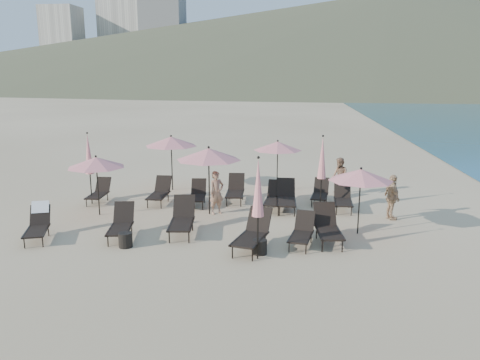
# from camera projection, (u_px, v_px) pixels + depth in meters

# --- Properties ---
(ground) EXTENTS (800.00, 800.00, 0.00)m
(ground) POSITION_uv_depth(u_px,v_px,m) (242.00, 243.00, 13.79)
(ground) COLOR #D6BA8C
(ground) RESTS_ON ground
(volcanic_headland) EXTENTS (690.00, 690.00, 55.00)m
(volcanic_headland) POSITION_uv_depth(u_px,v_px,m) (408.00, 40.00, 293.41)
(volcanic_headland) COLOR brown
(volcanic_headland) RESTS_ON ground
(hotel_skyline) EXTENTS (109.00, 82.00, 55.00)m
(hotel_skyline) POSITION_uv_depth(u_px,v_px,m) (137.00, 42.00, 281.79)
(hotel_skyline) COLOR beige
(hotel_skyline) RESTS_ON ground
(lounger_0) EXTENTS (1.07, 1.71, 1.00)m
(lounger_0) POSITION_uv_depth(u_px,v_px,m) (38.00, 223.00, 14.05)
(lounger_0) COLOR black
(lounger_0) RESTS_ON ground
(lounger_1) EXTENTS (0.91, 1.73, 0.95)m
(lounger_1) POSITION_uv_depth(u_px,v_px,m) (121.00, 223.00, 14.13)
(lounger_1) COLOR black
(lounger_1) RESTS_ON ground
(lounger_2) EXTENTS (0.91, 1.90, 1.05)m
(lounger_2) POSITION_uv_depth(u_px,v_px,m) (182.00, 218.00, 14.47)
(lounger_2) COLOR black
(lounger_2) RESTS_ON ground
(lounger_3) EXTENTS (1.10, 1.92, 1.04)m
(lounger_3) POSITION_uv_depth(u_px,v_px,m) (253.00, 233.00, 13.17)
(lounger_3) COLOR black
(lounger_3) RESTS_ON ground
(lounger_4) EXTENTS (0.84, 1.59, 0.87)m
(lounger_4) POSITION_uv_depth(u_px,v_px,m) (302.00, 231.00, 13.52)
(lounger_4) COLOR black
(lounger_4) RESTS_ON ground
(lounger_5) EXTENTS (0.85, 1.84, 1.02)m
(lounger_5) POSITION_uv_depth(u_px,v_px,m) (328.00, 226.00, 13.76)
(lounger_5) COLOR black
(lounger_5) RESTS_ON ground
(lounger_6) EXTENTS (0.63, 1.53, 0.87)m
(lounger_6) POSITION_uv_depth(u_px,v_px,m) (99.00, 192.00, 18.11)
(lounger_6) COLOR black
(lounger_6) RESTS_ON ground
(lounger_7) EXTENTS (0.64, 1.64, 0.94)m
(lounger_7) POSITION_uv_depth(u_px,v_px,m) (160.00, 192.00, 17.97)
(lounger_7) COLOR black
(lounger_7) RESTS_ON ground
(lounger_8) EXTENTS (0.72, 1.73, 0.98)m
(lounger_8) POSITION_uv_depth(u_px,v_px,m) (235.00, 190.00, 18.22)
(lounger_8) COLOR black
(lounger_8) RESTS_ON ground
(lounger_9) EXTENTS (0.75, 1.71, 0.96)m
(lounger_9) POSITION_uv_depth(u_px,v_px,m) (275.00, 197.00, 17.14)
(lounger_9) COLOR black
(lounger_9) RESTS_ON ground
(lounger_10) EXTENTS (0.79, 1.59, 0.87)m
(lounger_10) POSITION_uv_depth(u_px,v_px,m) (320.00, 193.00, 17.99)
(lounger_10) COLOR black
(lounger_10) RESTS_ON ground
(lounger_11) EXTENTS (0.67, 1.64, 0.93)m
(lounger_11) POSITION_uv_depth(u_px,v_px,m) (343.00, 198.00, 17.10)
(lounger_11) COLOR black
(lounger_11) RESTS_ON ground
(lounger_12) EXTENTS (0.74, 1.59, 0.88)m
(lounger_12) POSITION_uv_depth(u_px,v_px,m) (198.00, 194.00, 17.75)
(lounger_12) COLOR black
(lounger_12) RESTS_ON ground
(lounger_13) EXTENTS (0.75, 1.82, 1.03)m
(lounger_13) POSITION_uv_depth(u_px,v_px,m) (286.00, 197.00, 17.05)
(lounger_13) COLOR black
(lounger_13) RESTS_ON ground
(umbrella_open_0) EXTENTS (1.99, 1.99, 2.14)m
(umbrella_open_0) POSITION_uv_depth(u_px,v_px,m) (96.00, 162.00, 16.11)
(umbrella_open_0) COLOR black
(umbrella_open_0) RESTS_ON ground
(umbrella_open_1) EXTENTS (2.27, 2.27, 2.44)m
(umbrella_open_1) POSITION_uv_depth(u_px,v_px,m) (209.00, 154.00, 16.15)
(umbrella_open_1) COLOR black
(umbrella_open_1) RESTS_ON ground
(umbrella_open_2) EXTENTS (1.96, 1.96, 2.11)m
(umbrella_open_2) POSITION_uv_depth(u_px,v_px,m) (361.00, 175.00, 14.16)
(umbrella_open_2) COLOR black
(umbrella_open_2) RESTS_ON ground
(umbrella_open_3) EXTENTS (2.21, 2.21, 2.37)m
(umbrella_open_3) POSITION_uv_depth(u_px,v_px,m) (171.00, 141.00, 19.68)
(umbrella_open_3) COLOR black
(umbrella_open_3) RESTS_ON ground
(umbrella_open_4) EXTENTS (2.03, 2.03, 2.19)m
(umbrella_open_4) POSITION_uv_depth(u_px,v_px,m) (278.00, 146.00, 19.54)
(umbrella_open_4) COLOR black
(umbrella_open_4) RESTS_ON ground
(umbrella_closed_0) EXTENTS (0.33, 0.33, 2.80)m
(umbrella_closed_0) POSITION_uv_depth(u_px,v_px,m) (258.00, 188.00, 12.14)
(umbrella_closed_0) COLOR black
(umbrella_closed_0) RESTS_ON ground
(umbrella_closed_1) EXTENTS (0.32, 0.32, 2.76)m
(umbrella_closed_1) POSITION_uv_depth(u_px,v_px,m) (322.00, 158.00, 16.72)
(umbrella_closed_1) COLOR black
(umbrella_closed_1) RESTS_ON ground
(umbrella_closed_2) EXTENTS (0.32, 0.32, 2.76)m
(umbrella_closed_2) POSITION_uv_depth(u_px,v_px,m) (89.00, 154.00, 17.52)
(umbrella_closed_2) COLOR black
(umbrella_closed_2) RESTS_ON ground
(side_table_0) EXTENTS (0.40, 0.40, 0.43)m
(side_table_0) POSITION_uv_depth(u_px,v_px,m) (125.00, 240.00, 13.39)
(side_table_0) COLOR black
(side_table_0) RESTS_ON ground
(side_table_1) EXTENTS (0.40, 0.40, 0.41)m
(side_table_1) POSITION_uv_depth(u_px,v_px,m) (260.00, 247.00, 12.87)
(side_table_1) COLOR black
(side_table_1) RESTS_ON ground
(beachgoer_a) EXTENTS (0.67, 0.64, 1.54)m
(beachgoer_a) POSITION_uv_depth(u_px,v_px,m) (217.00, 193.00, 16.53)
(beachgoer_a) COLOR #A57659
(beachgoer_a) RESTS_ON ground
(beachgoer_b) EXTENTS (0.81, 0.91, 1.55)m
(beachgoer_b) POSITION_uv_depth(u_px,v_px,m) (340.00, 177.00, 19.11)
(beachgoer_b) COLOR #976B4E
(beachgoer_b) RESTS_ON ground
(beachgoer_c) EXTENTS (0.62, 0.98, 1.56)m
(beachgoer_c) POSITION_uv_depth(u_px,v_px,m) (392.00, 197.00, 15.84)
(beachgoer_c) COLOR tan
(beachgoer_c) RESTS_ON ground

